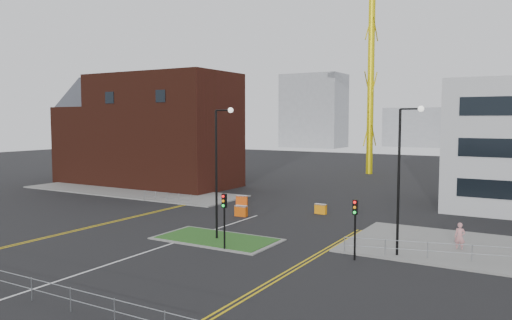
{
  "coord_description": "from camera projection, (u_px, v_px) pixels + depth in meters",
  "views": [
    {
      "loc": [
        21.66,
        -20.16,
        8.37
      ],
      "look_at": [
        0.7,
        15.66,
        5.0
      ],
      "focal_mm": 35.0,
      "sensor_mm": 36.0,
      "label": 1
    }
  ],
  "objects": [
    {
      "name": "yellow_left_b",
      "position": [
        126.0,
        219.0,
        41.91
      ],
      "size": [
        0.12,
        24.0,
        0.01
      ],
      "primitive_type": "cube",
      "color": "gold",
      "rests_on": "ground"
    },
    {
      "name": "yellow_right_b",
      "position": [
        307.0,
        263.0,
        29.15
      ],
      "size": [
        0.12,
        20.0,
        0.01
      ],
      "primitive_type": "cube",
      "color": "gold",
      "rests_on": "ground"
    },
    {
      "name": "railing_front",
      "position": [
        14.0,
        279.0,
        23.7
      ],
      "size": [
        24.05,
        0.05,
        1.1
      ],
      "color": "gray",
      "rests_on": "ground"
    },
    {
      "name": "skyline_b",
      "position": [
        498.0,
        121.0,
        135.08
      ],
      "size": [
        24.0,
        12.0,
        16.0
      ],
      "primitive_type": "cube",
      "color": "gray",
      "rests_on": "ground"
    },
    {
      "name": "pavement_left",
      "position": [
        130.0,
        191.0,
        57.91
      ],
      "size": [
        28.0,
        8.0,
        0.12
      ],
      "primitive_type": "cube",
      "color": "slate",
      "rests_on": "ground"
    },
    {
      "name": "skyline_d",
      "position": [
        436.0,
        127.0,
        152.9
      ],
      "size": [
        30.0,
        12.0,
        12.0
      ],
      "primitive_type": "cube",
      "color": "gray",
      "rests_on": "ground"
    },
    {
      "name": "streetlamp_island",
      "position": [
        219.0,
        163.0,
        34.25
      ],
      "size": [
        1.46,
        0.36,
        9.18
      ],
      "color": "black",
      "rests_on": "ground"
    },
    {
      "name": "traffic_light_island",
      "position": [
        224.0,
        211.0,
        31.85
      ],
      "size": [
        0.28,
        0.33,
        3.65
      ],
      "color": "black",
      "rests_on": "ground"
    },
    {
      "name": "streetlamp_right_near",
      "position": [
        403.0,
        169.0,
        29.93
      ],
      "size": [
        1.46,
        0.36,
        9.18
      ],
      "color": "black",
      "rests_on": "ground"
    },
    {
      "name": "grass_island",
      "position": [
        217.0,
        239.0,
        34.79
      ],
      "size": [
        8.0,
        4.0,
        0.12
      ],
      "primitive_type": "cube",
      "color": "#1F4B19",
      "rests_on": "ground"
    },
    {
      "name": "island_kerb",
      "position": [
        217.0,
        239.0,
        34.8
      ],
      "size": [
        8.6,
        4.6,
        0.08
      ],
      "primitive_type": "cube",
      "color": "slate",
      "rests_on": "ground"
    },
    {
      "name": "barrier_right",
      "position": [
        321.0,
        208.0,
        44.28
      ],
      "size": [
        1.1,
        0.46,
        0.9
      ],
      "color": "orange",
      "rests_on": "ground"
    },
    {
      "name": "yellow_right_a",
      "position": [
        302.0,
        262.0,
        29.3
      ],
      "size": [
        0.12,
        20.0,
        0.01
      ],
      "primitive_type": "cube",
      "color": "gold",
      "rests_on": "ground"
    },
    {
      "name": "skyline_a",
      "position": [
        314.0,
        111.0,
        151.4
      ],
      "size": [
        18.0,
        12.0,
        22.0
      ],
      "primitive_type": "cube",
      "color": "gray",
      "rests_on": "ground"
    },
    {
      "name": "traffic_light_right",
      "position": [
        355.0,
        218.0,
        29.54
      ],
      "size": [
        0.28,
        0.33,
        3.65
      ],
      "color": "black",
      "rests_on": "ground"
    },
    {
      "name": "yellow_left_a",
      "position": [
        123.0,
        219.0,
        42.06
      ],
      "size": [
        0.12,
        24.0,
        0.01
      ],
      "primitive_type": "cube",
      "color": "gold",
      "rests_on": "ground"
    },
    {
      "name": "barrier_left",
      "position": [
        241.0,
        210.0,
        43.15
      ],
      "size": [
        1.15,
        0.43,
        0.95
      ],
      "color": "#D8530C",
      "rests_on": "ground"
    },
    {
      "name": "centre_line",
      "position": [
        134.0,
        256.0,
        30.64
      ],
      "size": [
        0.15,
        30.0,
        0.01
      ],
      "primitive_type": "cube",
      "color": "silver",
      "rests_on": "ground"
    },
    {
      "name": "barrier_mid",
      "position": [
        242.0,
        200.0,
        48.89
      ],
      "size": [
        1.18,
        0.71,
        0.94
      ],
      "color": "#F8540D",
      "rests_on": "ground"
    },
    {
      "name": "pedestrian",
      "position": [
        460.0,
        237.0,
        31.73
      ],
      "size": [
        0.68,
        0.46,
        1.82
      ],
      "primitive_type": "imported",
      "rotation": [
        0.0,
        0.0,
        -0.03
      ],
      "color": "#D18788",
      "rests_on": "ground"
    },
    {
      "name": "railing_left",
      "position": [
        167.0,
        196.0,
        49.89
      ],
      "size": [
        6.05,
        0.05,
        1.1
      ],
      "color": "gray",
      "rests_on": "ground"
    },
    {
      "name": "ground",
      "position": [
        110.0,
        264.0,
        28.92
      ],
      "size": [
        200.0,
        200.0,
        0.0
      ],
      "primitive_type": "plane",
      "color": "black",
      "rests_on": "ground"
    },
    {
      "name": "brick_building",
      "position": [
        146.0,
        131.0,
        64.02
      ],
      "size": [
        24.2,
        10.07,
        14.24
      ],
      "color": "#421A10",
      "rests_on": "ground"
    }
  ]
}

